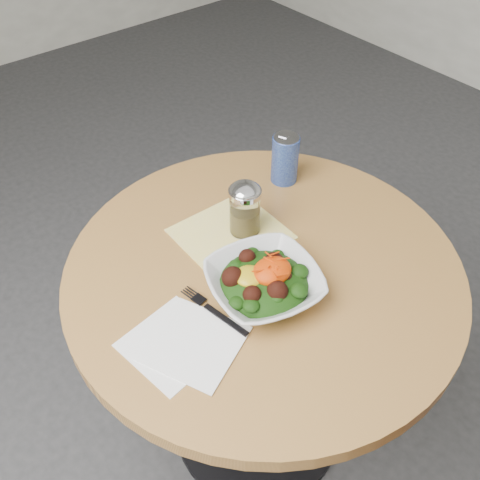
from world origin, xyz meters
The scene contains 8 objects.
ground centered at (0.00, 0.00, 0.00)m, with size 6.00×6.00×0.00m, color #303033.
table centered at (0.00, 0.00, 0.55)m, with size 0.90×0.90×0.75m.
cloth_napkin centered at (0.00, 0.13, 0.75)m, with size 0.24×0.22×0.00m, color #E0BE0B.
paper_napkins centered at (-0.26, -0.06, 0.75)m, with size 0.24×0.24×0.00m.
salad_bowl centered at (-0.05, -0.06, 0.78)m, with size 0.28×0.28×0.09m.
fork centered at (-0.17, -0.03, 0.76)m, with size 0.05×0.18×0.00m.
spice_shaker centered at (0.04, 0.11, 0.82)m, with size 0.08×0.08×0.14m.
beverage_can centered at (0.25, 0.20, 0.82)m, with size 0.07×0.07×0.14m.
Camera 1 is at (-0.57, -0.61, 1.63)m, focal length 40.00 mm.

